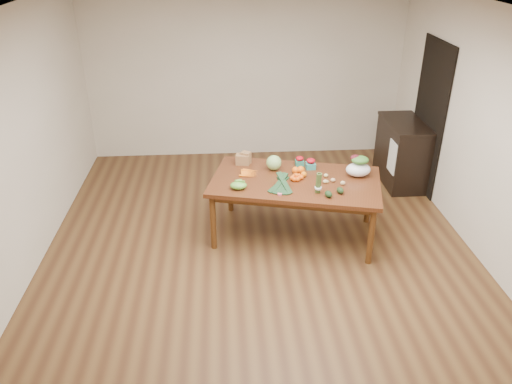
{
  "coord_description": "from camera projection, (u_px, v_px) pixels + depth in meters",
  "views": [
    {
      "loc": [
        -0.38,
        -4.84,
        3.33
      ],
      "look_at": [
        -0.04,
        0.0,
        0.8
      ],
      "focal_mm": 35.0,
      "sensor_mm": 36.0,
      "label": 1
    }
  ],
  "objects": [
    {
      "name": "salad_bag",
      "position": [
        358.0,
        167.0,
        5.9
      ],
      "size": [
        0.34,
        0.29,
        0.23
      ],
      "primitive_type": null,
      "rotation": [
        0.0,
        0.0,
        -0.24
      ],
      "color": "white",
      "rests_on": "dining_table"
    },
    {
      "name": "cabinet",
      "position": [
        402.0,
        152.0,
        7.3
      ],
      "size": [
        0.52,
        1.02,
        0.94
      ],
      "primitive_type": "cube",
      "color": "black",
      "rests_on": "floor"
    },
    {
      "name": "strawberry_basket_a",
      "position": [
        300.0,
        162.0,
        6.2
      ],
      "size": [
        0.12,
        0.12,
        0.09
      ],
      "primitive_type": null,
      "rotation": [
        0.0,
        0.0,
        -0.24
      ],
      "color": "red",
      "rests_on": "dining_table"
    },
    {
      "name": "dish_towel",
      "position": [
        392.0,
        157.0,
        6.95
      ],
      "size": [
        0.02,
        0.28,
        0.45
      ],
      "primitive_type": "cube",
      "color": "white",
      "rests_on": "cabinet"
    },
    {
      "name": "potato_d",
      "position": [
        326.0,
        175.0,
        5.91
      ],
      "size": [
        0.05,
        0.05,
        0.04
      ],
      "primitive_type": "ellipsoid",
      "color": "#CCC175",
      "rests_on": "dining_table"
    },
    {
      "name": "orange_c",
      "position": [
        304.0,
        174.0,
        5.91
      ],
      "size": [
        0.07,
        0.07,
        0.07
      ],
      "primitive_type": "sphere",
      "color": "orange",
      "rests_on": "dining_table"
    },
    {
      "name": "strawberry_basket_b",
      "position": [
        311.0,
        165.0,
        6.11
      ],
      "size": [
        0.14,
        0.14,
        0.1
      ],
      "primitive_type": null,
      "rotation": [
        0.0,
        0.0,
        -0.24
      ],
      "color": "red",
      "rests_on": "dining_table"
    },
    {
      "name": "room_walls",
      "position": [
        260.0,
        145.0,
        5.22
      ],
      "size": [
        5.02,
        6.02,
        2.7
      ],
      "color": "silver",
      "rests_on": "floor"
    },
    {
      "name": "snap_pea_bag",
      "position": [
        239.0,
        185.0,
        5.63
      ],
      "size": [
        0.19,
        0.14,
        0.09
      ],
      "primitive_type": "ellipsoid",
      "color": "#66B43D",
      "rests_on": "dining_table"
    },
    {
      "name": "asparagus_bundle",
      "position": [
        318.0,
        183.0,
        5.5
      ],
      "size": [
        0.11,
        0.13,
        0.26
      ],
      "primitive_type": null,
      "rotation": [
        0.15,
        0.0,
        -0.24
      ],
      "color": "#537335",
      "rests_on": "dining_table"
    },
    {
      "name": "ceiling",
      "position": [
        261.0,
        9.0,
        4.59
      ],
      "size": [
        5.0,
        6.0,
        0.02
      ],
      "primitive_type": "cube",
      "color": "white",
      "rests_on": "room_walls"
    },
    {
      "name": "potato_e",
      "position": [
        343.0,
        183.0,
        5.72
      ],
      "size": [
        0.06,
        0.05,
        0.05
      ],
      "primitive_type": "ellipsoid",
      "color": "tan",
      "rests_on": "dining_table"
    },
    {
      "name": "carrots",
      "position": [
        249.0,
        173.0,
        5.98
      ],
      "size": [
        0.27,
        0.26,
        0.03
      ],
      "primitive_type": null,
      "rotation": [
        0.0,
        0.0,
        -0.24
      ],
      "color": "orange",
      "rests_on": "dining_table"
    },
    {
      "name": "avocado_a",
      "position": [
        328.0,
        194.0,
        5.46
      ],
      "size": [
        0.1,
        0.12,
        0.07
      ],
      "primitive_type": "ellipsoid",
      "rotation": [
        0.0,
        0.0,
        0.3
      ],
      "color": "black",
      "rests_on": "dining_table"
    },
    {
      "name": "orange_a",
      "position": [
        295.0,
        170.0,
        5.99
      ],
      "size": [
        0.09,
        0.09,
        0.09
      ],
      "primitive_type": "sphere",
      "color": "#FF5B0F",
      "rests_on": "dining_table"
    },
    {
      "name": "paper_bag",
      "position": [
        243.0,
        158.0,
        6.22
      ],
      "size": [
        0.26,
        0.23,
        0.16
      ],
      "primitive_type": null,
      "rotation": [
        0.0,
        0.0,
        -0.24
      ],
      "color": "#8F6140",
      "rests_on": "dining_table"
    },
    {
      "name": "kale_bunch",
      "position": [
        281.0,
        185.0,
        5.57
      ],
      "size": [
        0.41,
        0.46,
        0.16
      ],
      "primitive_type": null,
      "rotation": [
        0.0,
        0.0,
        -0.24
      ],
      "color": "black",
      "rests_on": "dining_table"
    },
    {
      "name": "dining_table",
      "position": [
        295.0,
        208.0,
        6.03
      ],
      "size": [
        2.16,
        1.52,
        0.75
      ],
      "primitive_type": "cube",
      "rotation": [
        0.0,
        0.0,
        -0.24
      ],
      "color": "#502512",
      "rests_on": "floor"
    },
    {
      "name": "orange_b",
      "position": [
        301.0,
        170.0,
        6.0
      ],
      "size": [
        0.09,
        0.09,
        0.09
      ],
      "primitive_type": "sphere",
      "color": "orange",
      "rests_on": "dining_table"
    },
    {
      "name": "potato_a",
      "position": [
        327.0,
        182.0,
        5.77
      ],
      "size": [
        0.04,
        0.04,
        0.04
      ],
      "primitive_type": "ellipsoid",
      "color": "tan",
      "rests_on": "dining_table"
    },
    {
      "name": "potato_c",
      "position": [
        333.0,
        180.0,
        5.79
      ],
      "size": [
        0.06,
        0.05,
        0.05
      ],
      "primitive_type": "ellipsoid",
      "color": "tan",
      "rests_on": "dining_table"
    },
    {
      "name": "mandarin_cluster",
      "position": [
        296.0,
        177.0,
        5.83
      ],
      "size": [
        0.22,
        0.22,
        0.09
      ],
      "primitive_type": null,
      "rotation": [
        0.0,
        0.0,
        -0.24
      ],
      "color": "orange",
      "rests_on": "dining_table"
    },
    {
      "name": "floor",
      "position": [
        260.0,
        252.0,
        5.84
      ],
      "size": [
        6.0,
        6.0,
        0.0
      ],
      "primitive_type": "plane",
      "color": "brown",
      "rests_on": "ground"
    },
    {
      "name": "potato_b",
      "position": [
        325.0,
        182.0,
        5.76
      ],
      "size": [
        0.05,
        0.05,
        0.04
      ],
      "primitive_type": "ellipsoid",
      "color": "#DBC77E",
      "rests_on": "dining_table"
    },
    {
      "name": "avocado_b",
      "position": [
        340.0,
        190.0,
        5.54
      ],
      "size": [
        0.1,
        0.12,
        0.07
      ],
      "primitive_type": "ellipsoid",
      "rotation": [
        0.0,
        0.0,
        0.3
      ],
      "color": "black",
      "rests_on": "dining_table"
    },
    {
      "name": "cabbage",
      "position": [
        274.0,
        163.0,
        6.06
      ],
      "size": [
        0.18,
        0.18,
        0.18
      ],
      "primitive_type": "sphere",
      "color": "#8CBA6B",
      "rests_on": "dining_table"
    },
    {
      "name": "doorway_dark",
      "position": [
        429.0,
        117.0,
        6.92
      ],
      "size": [
        0.02,
        1.0,
        2.1
      ],
      "primitive_type": "cube",
      "color": "black",
      "rests_on": "floor"
    }
  ]
}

